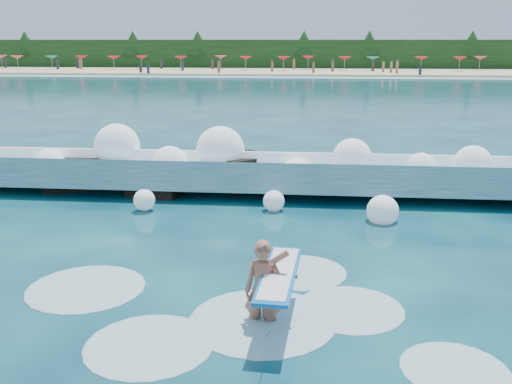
{
  "coord_description": "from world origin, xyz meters",
  "views": [
    {
      "loc": [
        2.86,
        -11.76,
        4.89
      ],
      "look_at": [
        1.5,
        2.0,
        1.2
      ],
      "focal_mm": 40.0,
      "sensor_mm": 36.0,
      "label": 1
    }
  ],
  "objects": [
    {
      "name": "rock_cluster",
      "position": [
        -2.55,
        6.69,
        0.41
      ],
      "size": [
        8.22,
        3.16,
        1.3
      ],
      "color": "black",
      "rests_on": "ground"
    },
    {
      "name": "beach",
      "position": [
        0.0,
        78.0,
        0.2
      ],
      "size": [
        140.0,
        20.0,
        0.4
      ],
      "primitive_type": "cube",
      "color": "tan",
      "rests_on": "ground"
    },
    {
      "name": "wet_band",
      "position": [
        0.0,
        67.0,
        0.04
      ],
      "size": [
        140.0,
        5.0,
        0.08
      ],
      "primitive_type": "cube",
      "color": "silver",
      "rests_on": "ground"
    },
    {
      "name": "surfer_with_board",
      "position": [
        2.14,
        -2.54,
        0.69
      ],
      "size": [
        1.01,
        2.99,
        1.86
      ],
      "color": "#975B46",
      "rests_on": "ground"
    },
    {
      "name": "ground",
      "position": [
        0.0,
        0.0,
        0.0
      ],
      "size": [
        200.0,
        200.0,
        0.0
      ],
      "primitive_type": "plane",
      "color": "#07243B",
      "rests_on": "ground"
    },
    {
      "name": "beach_umbrellas",
      "position": [
        0.08,
        79.41,
        2.25
      ],
      "size": [
        110.94,
        6.48,
        0.5
      ],
      "color": "#147E75",
      "rests_on": "ground"
    },
    {
      "name": "beachgoers",
      "position": [
        -4.47,
        75.11,
        1.12
      ],
      "size": [
        98.84,
        12.98,
        1.93
      ],
      "color": "#3F332D",
      "rests_on": "ground"
    },
    {
      "name": "breaking_wave",
      "position": [
        1.13,
        6.6,
        0.57
      ],
      "size": [
        19.0,
        2.92,
        1.64
      ],
      "color": "#337180",
      "rests_on": "ground"
    },
    {
      "name": "surf_foam",
      "position": [
        1.5,
        -2.13,
        0.0
      ],
      "size": [
        8.84,
        5.46,
        0.14
      ],
      "color": "silver",
      "rests_on": "ground"
    },
    {
      "name": "wave_spray",
      "position": [
        0.51,
        6.51,
        1.09
      ],
      "size": [
        14.9,
        4.57,
        2.28
      ],
      "color": "white",
      "rests_on": "ground"
    },
    {
      "name": "treeline",
      "position": [
        0.0,
        88.0,
        2.5
      ],
      "size": [
        140.0,
        4.0,
        5.0
      ],
      "primitive_type": "cube",
      "color": "black",
      "rests_on": "ground"
    }
  ]
}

